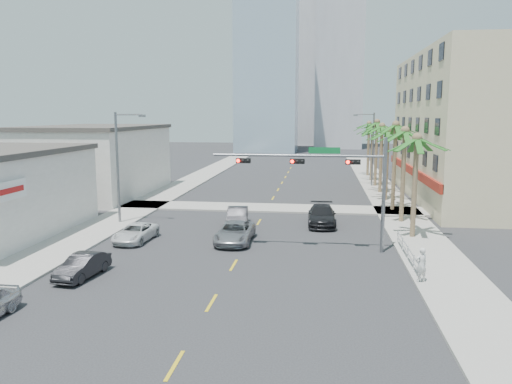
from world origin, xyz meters
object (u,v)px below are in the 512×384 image
car_parked_mid (82,266)px  car_lane_left (238,217)px  car_lane_right (322,215)px  pedestrian (421,265)px  traffic_signal_mast (333,174)px  car_lane_center (235,232)px  car_parked_far (135,233)px

car_parked_mid → car_lane_left: bearing=71.6°
car_parked_mid → car_lane_left: (6.30, 13.54, 0.11)m
car_lane_right → pedestrian: 14.55m
traffic_signal_mast → car_lane_center: (-6.62, 1.29, -4.35)m
car_lane_left → car_lane_center: car_lane_left is taller
car_lane_left → car_lane_right: (6.65, 1.28, 0.03)m
traffic_signal_mast → car_parked_mid: (-13.58, -7.20, -4.42)m
car_lane_left → pedestrian: (11.80, -12.32, 0.32)m
car_lane_center → car_lane_right: (5.98, 6.33, 0.07)m
traffic_signal_mast → car_parked_far: (-13.58, 0.68, -4.45)m
car_lane_center → car_lane_right: size_ratio=0.95×
traffic_signal_mast → car_parked_mid: size_ratio=2.87×
traffic_signal_mast → car_lane_right: traffic_signal_mast is taller
pedestrian → traffic_signal_mast: bearing=-78.2°
car_parked_far → pedestrian: pedestrian is taller
car_lane_center → car_lane_right: 8.71m
traffic_signal_mast → car_parked_far: size_ratio=2.52×
car_parked_far → pedestrian: bearing=-16.3°
traffic_signal_mast → car_lane_right: (-0.64, 7.62, -4.28)m
traffic_signal_mast → pedestrian: (4.52, -5.98, -3.99)m
car_lane_right → car_lane_center: bearing=-134.5°
car_parked_far → car_lane_right: 14.69m
car_lane_left → car_lane_center: size_ratio=0.89×
car_parked_far → car_parked_mid: bearing=-86.1°
car_parked_far → pedestrian: (18.10, -6.66, 0.46)m
car_lane_center → traffic_signal_mast: bearing=-10.9°
car_lane_right → car_parked_mid: bearing=-132.3°
car_lane_right → pedestrian: pedestrian is taller
traffic_signal_mast → car_lane_center: 8.03m
traffic_signal_mast → car_parked_far: bearing=177.2°
car_lane_center → pedestrian: 13.31m
car_parked_mid → car_lane_center: size_ratio=0.76×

